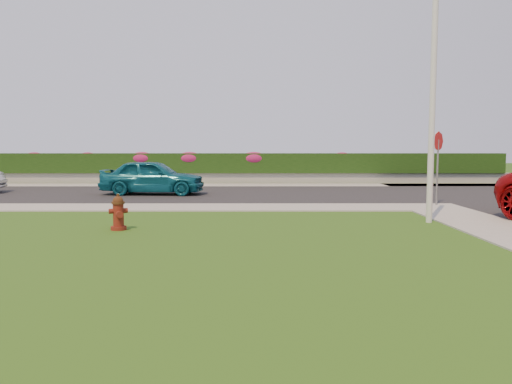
{
  "coord_description": "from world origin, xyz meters",
  "views": [
    {
      "loc": [
        1.1,
        -7.43,
        1.97
      ],
      "look_at": [
        1.12,
        4.78,
        0.9
      ],
      "focal_mm": 35.0,
      "sensor_mm": 36.0,
      "label": 1
    }
  ],
  "objects_px": {
    "sedan_teal": "(153,177)",
    "utility_pole": "(432,107)",
    "stop_sign": "(438,150)",
    "fire_hydrant": "(118,213)"
  },
  "relations": [
    {
      "from": "sedan_teal",
      "to": "utility_pole",
      "type": "relative_size",
      "value": 0.71
    },
    {
      "from": "utility_pole",
      "to": "stop_sign",
      "type": "xyz_separation_m",
      "value": [
        1.6,
        3.87,
        -1.14
      ]
    },
    {
      "from": "sedan_teal",
      "to": "utility_pole",
      "type": "distance_m",
      "value": 12.08
    },
    {
      "from": "fire_hydrant",
      "to": "utility_pole",
      "type": "bearing_deg",
      "value": -15.66
    },
    {
      "from": "sedan_teal",
      "to": "utility_pole",
      "type": "bearing_deg",
      "value": -127.39
    },
    {
      "from": "sedan_teal",
      "to": "stop_sign",
      "type": "xyz_separation_m",
      "value": [
        10.54,
        -3.93,
        1.14
      ]
    },
    {
      "from": "fire_hydrant",
      "to": "utility_pole",
      "type": "height_order",
      "value": "utility_pole"
    },
    {
      "from": "fire_hydrant",
      "to": "utility_pole",
      "type": "relative_size",
      "value": 0.14
    },
    {
      "from": "fire_hydrant",
      "to": "sedan_teal",
      "type": "bearing_deg",
      "value": 72.13
    },
    {
      "from": "utility_pole",
      "to": "stop_sign",
      "type": "relative_size",
      "value": 2.37
    }
  ]
}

